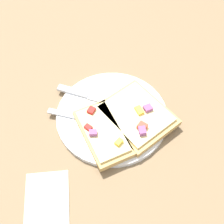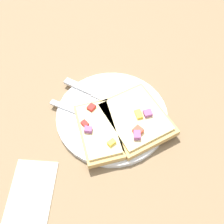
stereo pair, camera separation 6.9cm
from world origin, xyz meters
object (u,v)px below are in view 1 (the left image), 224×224
object	(u,v)px
knife	(92,96)
napkin	(47,206)
plate	(112,116)
pizza_slice_corner	(103,133)
pizza_slice_main	(136,115)
fork	(100,123)

from	to	relation	value
knife	napkin	bearing A→B (deg)	-87.87
plate	pizza_slice_corner	size ratio (longest dim) A/B	1.48
pizza_slice_main	napkin	world-z (taller)	pizza_slice_main
fork	pizza_slice_corner	bearing A→B (deg)	-64.78
pizza_slice_corner	pizza_slice_main	bearing A→B (deg)	95.80
pizza_slice_main	napkin	xyz separation A→B (m)	(-0.18, 0.20, -0.02)
pizza_slice_main	pizza_slice_corner	bearing A→B (deg)	-98.28
fork	knife	xyz separation A→B (m)	(0.07, 0.01, -0.00)
knife	pizza_slice_corner	world-z (taller)	pizza_slice_corner
knife	fork	bearing A→B (deg)	-54.64
plate	pizza_slice_corner	world-z (taller)	pizza_slice_corner
knife	pizza_slice_main	xyz separation A→B (m)	(-0.07, -0.09, 0.01)
plate	knife	world-z (taller)	knife
pizza_slice_corner	plate	bearing A→B (deg)	134.11
plate	knife	distance (m)	0.07
knife	pizza_slice_corner	bearing A→B (deg)	-56.23
plate	napkin	xyz separation A→B (m)	(-0.19, 0.14, -0.00)
pizza_slice_corner	napkin	world-z (taller)	pizza_slice_corner
fork	pizza_slice_main	distance (m)	0.08
pizza_slice_corner	napkin	bearing A→B (deg)	-59.72
napkin	knife	bearing A→B (deg)	-22.49
plate	napkin	world-z (taller)	plate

